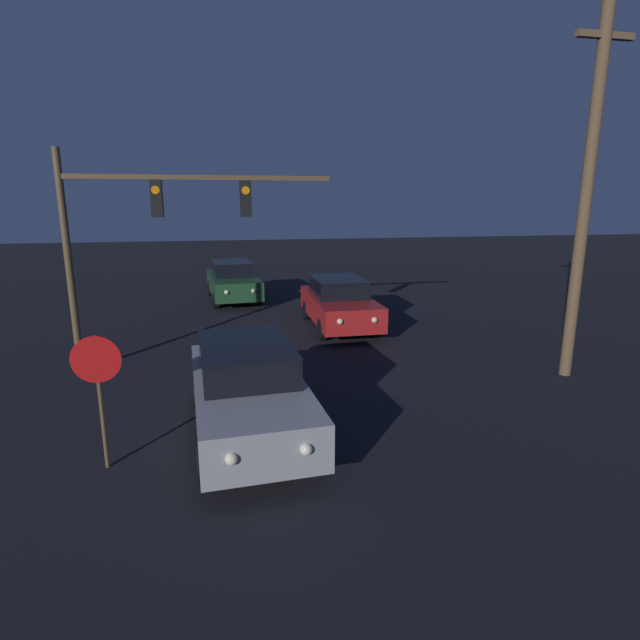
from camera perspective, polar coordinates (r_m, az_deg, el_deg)
car_near at (r=9.49m, az=-8.26°, el=-7.71°), size 2.20×4.96×1.70m
car_mid at (r=17.21m, az=2.16°, el=2.00°), size 2.05×4.91×1.70m
car_far at (r=22.36m, az=-9.93°, el=4.45°), size 2.29×4.98×1.70m
traffic_signal_mast at (r=13.31m, az=-19.36°, el=10.52°), size 6.62×0.30×5.51m
stop_sign at (r=8.65m, az=-24.04°, el=-5.94°), size 0.76×0.07×2.24m
utility_pole at (r=13.50m, az=28.14°, el=12.70°), size 1.41×0.28×8.66m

